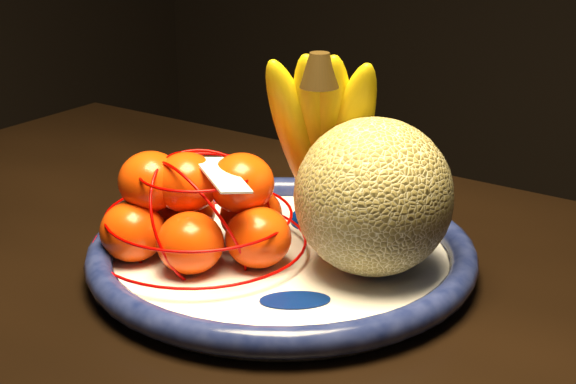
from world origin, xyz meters
The scene contains 5 objects.
fruit_bowl centered at (-0.16, 0.24, 0.79)m, with size 0.34×0.34×0.03m.
cantaloupe centered at (-0.08, 0.25, 0.86)m, with size 0.13×0.13×0.13m, color olive.
banana_bunch centered at (-0.16, 0.30, 0.89)m, with size 0.12×0.12×0.19m.
mandarin_bag centered at (-0.23, 0.20, 0.83)m, with size 0.24×0.24×0.12m.
price_tag centered at (-0.20, 0.19, 0.87)m, with size 0.07×0.03×0.00m, color white.
Camera 1 is at (0.23, -0.35, 1.12)m, focal length 55.00 mm.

